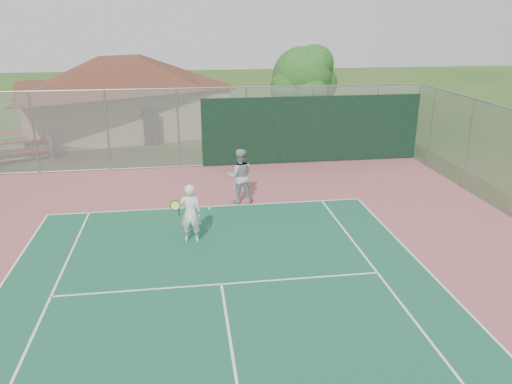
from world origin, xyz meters
TOP-DOWN VIEW (x-y plane):
  - back_fence at (2.11, 16.98)m, footprint 20.08×0.11m
  - side_fence_right at (10.00, 12.50)m, footprint 0.08×9.00m
  - clubhouse at (-4.20, 24.87)m, footprint 13.36×10.62m
  - bleachers at (-8.76, 19.60)m, footprint 3.91×3.03m
  - tree at (5.44, 20.64)m, footprint 3.65×3.45m
  - player_white_front at (-0.68, 9.09)m, footprint 0.94×0.69m
  - player_grey_back at (1.14, 12.20)m, footprint 0.97×0.76m

SIDE VIEW (x-z plane):
  - bleachers at x=-8.76m, z-range 0.03..1.24m
  - player_white_front at x=-0.68m, z-range 0.01..1.80m
  - player_grey_back at x=1.14m, z-range 0.00..1.98m
  - back_fence at x=2.11m, z-range -0.09..3.43m
  - side_fence_right at x=10.00m, z-range 0.00..3.50m
  - clubhouse at x=-4.20m, z-range 0.04..5.10m
  - tree at x=5.44m, z-range 0.80..5.89m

